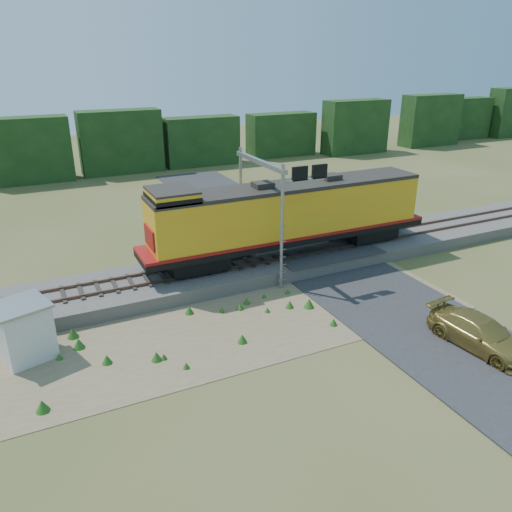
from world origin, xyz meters
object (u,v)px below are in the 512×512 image
shed (24,331)px  car (480,333)px  signal_gantry (271,188)px  locomotive (286,216)px

shed → car: 20.66m
signal_gantry → car: size_ratio=1.44×
shed → locomotive: bearing=-2.8°
signal_gantry → locomotive: bearing=24.9°
locomotive → shed: size_ratio=6.79×
locomotive → shed: locomotive is taller
locomotive → car: bearing=-74.1°
locomotive → signal_gantry: size_ratio=2.62×
locomotive → signal_gantry: signal_gantry is taller
signal_gantry → car: 13.52m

